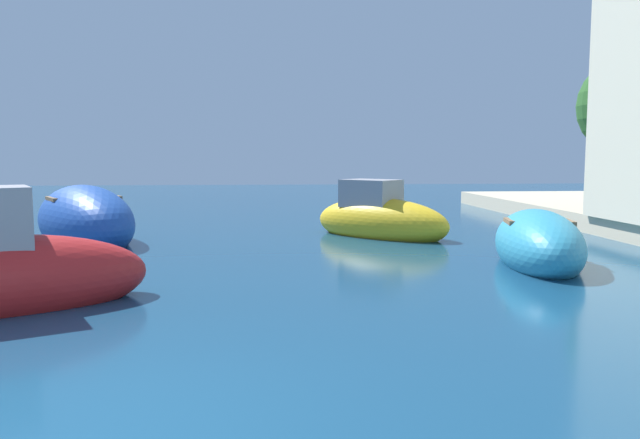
{
  "coord_description": "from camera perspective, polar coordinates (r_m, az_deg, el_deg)",
  "views": [
    {
      "loc": [
        1.52,
        -4.44,
        2.06
      ],
      "look_at": [
        2.91,
        11.5,
        0.42
      ],
      "focal_mm": 34.95,
      "sensor_mm": 36.0,
      "label": 1
    }
  ],
  "objects": [
    {
      "name": "moored_boat_5",
      "position": [
        12.55,
        19.33,
        -2.19
      ],
      "size": [
        2.27,
        3.94,
        1.35
      ],
      "rotation": [
        0.0,
        0.0,
        1.35
      ],
      "color": "teal",
      "rests_on": "ground"
    },
    {
      "name": "quayside_tree",
      "position": [
        19.18,
        26.56,
        9.29
      ],
      "size": [
        2.78,
        2.78,
        4.31
      ],
      "color": "brown",
      "rests_on": "quay_promenade"
    },
    {
      "name": "moored_boat_0",
      "position": [
        16.03,
        -20.73,
        -0.14
      ],
      "size": [
        4.02,
        5.14,
        1.76
      ],
      "rotation": [
        0.0,
        0.0,
        2.07
      ],
      "color": "#1E479E",
      "rests_on": "ground"
    },
    {
      "name": "moored_boat_1",
      "position": [
        16.0,
        5.46,
        0.03
      ],
      "size": [
        3.75,
        3.75,
        1.74
      ],
      "rotation": [
        0.0,
        0.0,
        5.5
      ],
      "color": "gold",
      "rests_on": "ground"
    }
  ]
}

